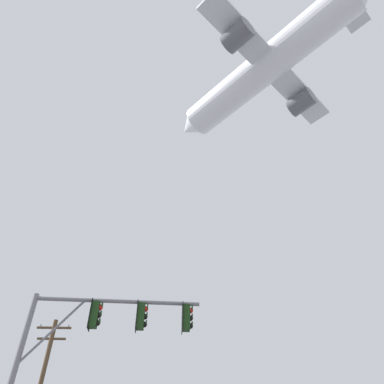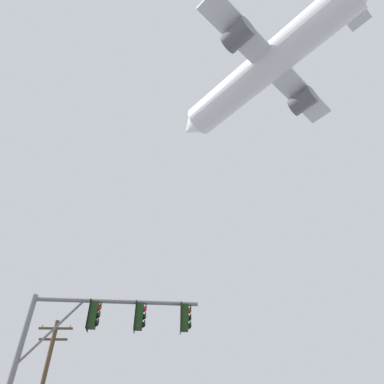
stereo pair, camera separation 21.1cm
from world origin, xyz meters
name	(u,v)px [view 1 (the left image)]	position (x,y,z in m)	size (l,w,h in m)	color
signal_pole_near	(92,341)	(-3.58, 8.04, 5.24)	(5.96, 0.63, 6.80)	slate
airplane	(265,67)	(9.69, 20.57, 43.93)	(23.36, 25.25, 8.35)	white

